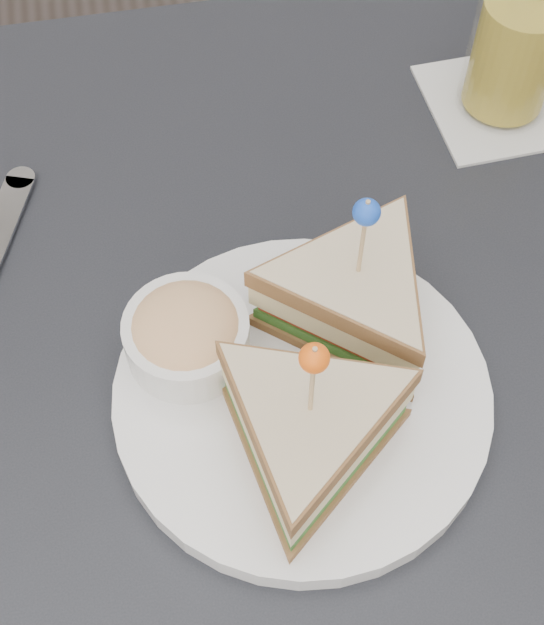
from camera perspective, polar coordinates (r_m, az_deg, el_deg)
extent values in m
plane|color=#3F3833|center=(1.32, -0.37, -19.66)|extent=(3.50, 3.50, 0.00)
cube|color=black|center=(0.62, -0.73, -4.14)|extent=(0.80, 0.80, 0.03)
cylinder|color=black|center=(1.19, 13.10, 4.61)|extent=(0.04, 0.04, 0.72)
cylinder|color=white|center=(0.59, 1.97, -5.64)|extent=(0.29, 0.29, 0.02)
cylinder|color=white|center=(0.58, 2.00, -5.20)|extent=(0.29, 0.29, 0.00)
cylinder|color=tan|center=(0.48, 2.64, -4.79)|extent=(0.00, 0.00, 0.08)
sphere|color=#F75B0F|center=(0.45, 2.79, -3.01)|extent=(0.02, 0.02, 0.02)
cylinder|color=tan|center=(0.54, 5.93, 4.52)|extent=(0.00, 0.00, 0.08)
sphere|color=blue|center=(0.51, 6.22, 6.56)|extent=(0.02, 0.02, 0.02)
cylinder|color=white|center=(0.59, -5.57, -1.74)|extent=(0.10, 0.10, 0.04)
ellipsoid|color=#E0B772|center=(0.57, -5.68, -1.07)|extent=(0.09, 0.09, 0.03)
cylinder|color=silver|center=(0.73, -16.15, 8.44)|extent=(0.03, 0.03, 0.00)
cube|color=silver|center=(0.79, 14.73, 13.11)|extent=(0.13, 0.13, 0.00)
cylinder|color=#AF9831|center=(0.76, 15.63, 16.01)|extent=(0.07, 0.07, 0.10)
cylinder|color=white|center=(0.74, 16.07, 17.38)|extent=(0.08, 0.08, 0.15)
cube|color=white|center=(0.73, 15.66, 17.97)|extent=(0.02, 0.02, 0.02)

